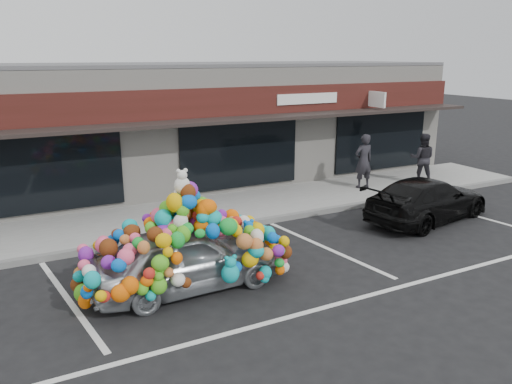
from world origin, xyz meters
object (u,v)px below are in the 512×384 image
pedestrian_a (363,161)px  toy_car (185,251)px  pedestrian_b (422,158)px  black_sedan (427,199)px

pedestrian_a → toy_car: bearing=31.5°
pedestrian_b → black_sedan: bearing=90.3°
toy_car → pedestrian_b: toy_car is taller
pedestrian_a → pedestrian_b: size_ratio=1.05×
toy_car → pedestrian_a: 9.03m
pedestrian_a → pedestrian_b: bearing=173.7°
black_sedan → pedestrian_b: (2.68, 2.91, 0.42)m
toy_car → pedestrian_a: size_ratio=2.22×
toy_car → pedestrian_a: (7.94, 4.28, 0.27)m
toy_car → pedestrian_a: toy_car is taller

